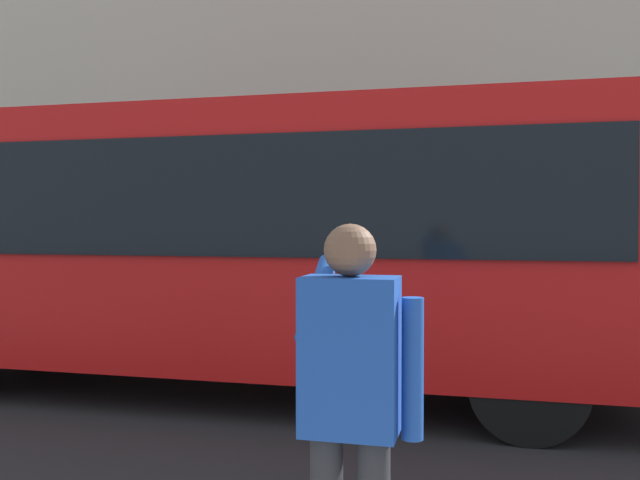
# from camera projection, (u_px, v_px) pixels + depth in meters

# --- Properties ---
(ground_plane) EXTENTS (60.00, 60.00, 0.00)m
(ground_plane) POSITION_uv_depth(u_px,v_px,m) (406.00, 399.00, 7.08)
(ground_plane) COLOR #232326
(building_facade_far) EXTENTS (28.00, 1.55, 12.00)m
(building_facade_far) POSITION_uv_depth(u_px,v_px,m) (447.00, 18.00, 13.53)
(building_facade_far) COLOR beige
(building_facade_far) RESTS_ON ground_plane
(red_bus) EXTENTS (9.05, 2.54, 3.08)m
(red_bus) POSITION_uv_depth(u_px,v_px,m) (237.00, 239.00, 7.41)
(red_bus) COLOR red
(red_bus) RESTS_ON ground_plane
(pedestrian_photographer) EXTENTS (0.53, 0.52, 1.70)m
(pedestrian_photographer) POSITION_uv_depth(u_px,v_px,m) (351.00, 393.00, 2.81)
(pedestrian_photographer) COLOR #2D2D33
(pedestrian_photographer) RESTS_ON sidewalk_curb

